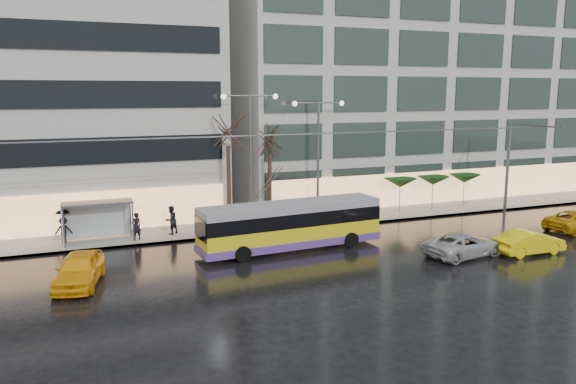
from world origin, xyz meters
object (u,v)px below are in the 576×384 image
trolleybus (291,227)px  bus_shelter (91,213)px  street_lamp_near (250,142)px  taxi_a (79,269)px

trolleybus → bus_shelter: (-10.99, 5.72, 0.56)m
trolleybus → street_lamp_near: bearing=95.9°
bus_shelter → street_lamp_near: bearing=0.6°
bus_shelter → street_lamp_near: street_lamp_near is taller
trolleybus → street_lamp_near: size_ratio=1.25×
taxi_a → trolleybus: bearing=23.2°
taxi_a → street_lamp_near: bearing=48.3°
bus_shelter → taxi_a: bearing=-96.9°
bus_shelter → taxi_a: size_ratio=0.89×
bus_shelter → taxi_a: bus_shelter is taller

